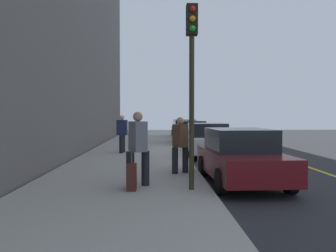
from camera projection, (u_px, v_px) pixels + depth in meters
name	position (u px, v px, depth m)	size (l,w,h in m)	color
ground_plane	(206.00, 155.00, 16.83)	(56.00, 56.00, 0.00)	#28282B
sidewalk	(136.00, 154.00, 16.73)	(28.00, 4.60, 0.15)	#A39E93
lane_stripe_centre	(273.00, 155.00, 16.93)	(28.00, 0.14, 0.01)	gold
snow_bank_curb	(183.00, 144.00, 21.80)	(8.61, 0.56, 0.22)	white
parked_car_silver	(185.00, 129.00, 28.90)	(4.84, 1.99, 1.51)	black
parked_car_red	(191.00, 133.00, 22.63)	(4.57, 1.92, 1.51)	black
parked_car_white	(208.00, 140.00, 16.37)	(4.12, 1.91, 1.51)	black
parked_car_maroon	(241.00, 156.00, 9.86)	(4.24, 2.01, 1.51)	black
pedestrian_navy_coat	(122.00, 133.00, 16.50)	(0.57, 0.50, 1.74)	black
pedestrian_grey_coat	(138.00, 147.00, 8.76)	(0.58, 0.56, 1.83)	black
pedestrian_brown_coat	(180.00, 143.00, 10.72)	(0.54, 0.51, 1.68)	black
traffic_light_pole	(192.00, 65.00, 8.30)	(0.35, 0.26, 4.30)	#2D2D19
rolling_suitcase	(132.00, 177.00, 8.30)	(0.34, 0.22, 0.98)	#471E19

